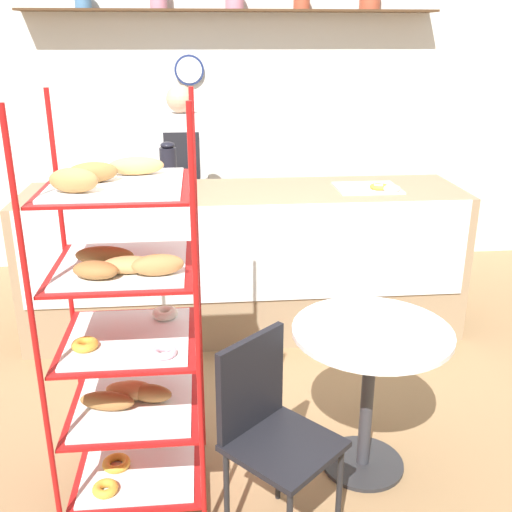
% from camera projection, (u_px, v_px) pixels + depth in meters
% --- Properties ---
extents(ground_plane, '(14.00, 14.00, 0.00)m').
position_uv_depth(ground_plane, '(264.00, 441.00, 3.09)').
color(ground_plane, olive).
extents(back_wall, '(10.00, 0.30, 2.70)m').
position_uv_depth(back_wall, '(232.00, 110.00, 5.17)').
color(back_wall, white).
rests_on(back_wall, ground_plane).
extents(display_counter, '(2.94, 0.75, 1.00)m').
position_uv_depth(display_counter, '(245.00, 260.00, 4.16)').
color(display_counter, '#937A5B').
rests_on(display_counter, ground_plane).
extents(pastry_rack, '(0.60, 0.62, 1.77)m').
position_uv_depth(pastry_rack, '(127.00, 328.00, 2.47)').
color(pastry_rack, '#B71414').
rests_on(pastry_rack, ground_plane).
extents(person_worker, '(0.37, 0.23, 1.64)m').
position_uv_depth(person_worker, '(184.00, 184.00, 4.59)').
color(person_worker, '#282833').
rests_on(person_worker, ground_plane).
extents(cafe_table, '(0.72, 0.72, 0.74)m').
position_uv_depth(cafe_table, '(370.00, 365.00, 2.73)').
color(cafe_table, '#262628').
rests_on(cafe_table, ground_plane).
extents(cafe_chair, '(0.54, 0.54, 0.87)m').
position_uv_depth(cafe_chair, '(268.00, 421.00, 2.37)').
color(cafe_chair, black).
rests_on(cafe_chair, ground_plane).
extents(coffee_carafe, '(0.11, 0.11, 0.31)m').
position_uv_depth(coffee_carafe, '(168.00, 166.00, 4.02)').
color(coffee_carafe, black).
rests_on(coffee_carafe, display_counter).
extents(donut_tray_counter, '(0.42, 0.35, 0.04)m').
position_uv_depth(donut_tray_counter, '(373.00, 187.00, 4.02)').
color(donut_tray_counter, silver).
rests_on(donut_tray_counter, display_counter).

